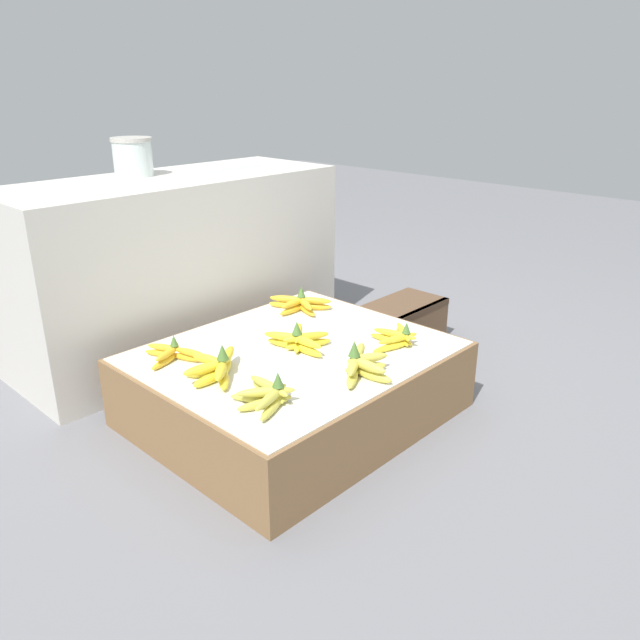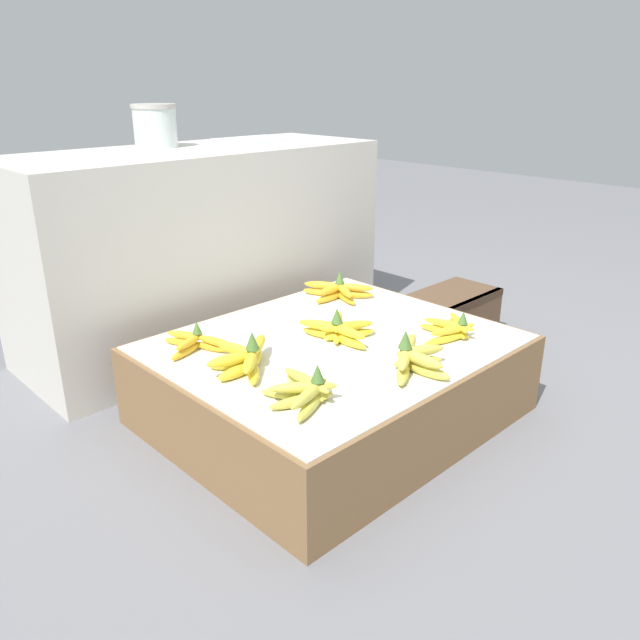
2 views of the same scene
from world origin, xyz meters
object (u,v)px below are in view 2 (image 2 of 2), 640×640
Objects in this scene: banana_bunch_front_midleft at (413,358)px; banana_bunch_middle_left at (244,359)px; banana_bunch_middle_midleft at (339,330)px; glass_jar at (155,126)px; banana_bunch_back_left at (195,342)px; banana_bunch_back_midright at (338,291)px; foam_tray_white at (75,157)px; banana_bunch_front_midright at (452,328)px; wooden_crate at (451,316)px; banana_bunch_front_left at (305,392)px.

banana_bunch_front_midleft is 0.44m from banana_bunch_middle_left.
banana_bunch_front_midleft is 0.98× the size of banana_bunch_middle_left.
banana_bunch_middle_midleft is at bearing 88.79° from banana_bunch_front_midleft.
banana_bunch_front_midleft is 1.45× the size of glass_jar.
banana_bunch_back_midright reaches higher than banana_bunch_back_left.
banana_bunch_middle_midleft is 0.84× the size of foam_tray_white.
foam_tray_white is (-0.65, 0.48, 0.46)m from banana_bunch_back_midright.
banana_bunch_back_left is at bearing 124.01° from banana_bunch_front_midleft.
banana_bunch_front_midright reaches higher than banana_bunch_back_left.
banana_bunch_front_midright is at bearing -23.06° from banana_bunch_middle_left.
banana_bunch_front_midleft is 0.27m from banana_bunch_front_midright.
banana_bunch_back_midright is 0.93m from foam_tray_white.
banana_bunch_back_midright is (0.58, 0.22, -0.00)m from banana_bunch_middle_left.
glass_jar is (-0.75, 0.78, 0.70)m from wooden_crate.
banana_bunch_front_midleft is (-0.73, -0.37, 0.18)m from wooden_crate.
banana_bunch_front_midleft is at bearing -43.89° from banana_bunch_middle_left.
banana_bunch_back_left is 0.82× the size of foam_tray_white.
banana_bunch_back_midright reaches higher than banana_bunch_front_midright.
wooden_crate is 0.84m from banana_bunch_front_midleft.
banana_bunch_back_left is at bearing -177.19° from banana_bunch_back_midright.
banana_bunch_front_left reaches higher than banana_bunch_front_midright.
banana_bunch_middle_left reaches higher than banana_bunch_front_midright.
banana_bunch_front_midright is 1.04× the size of banana_bunch_back_left.
banana_bunch_front_midleft is at bearing -69.23° from foam_tray_white.
banana_bunch_back_left is 0.69m from foam_tray_white.
banana_bunch_back_left is 0.60m from banana_bunch_back_midright.
banana_bunch_middle_left is 0.85m from foam_tray_white.
banana_bunch_middle_left is at bearing 156.94° from banana_bunch_front_midright.
banana_bunch_front_midleft is (0.32, -0.07, 0.01)m from banana_bunch_front_left.
banana_bunch_front_left is at bearing -91.15° from banana_bunch_middle_left.
banana_bunch_front_midleft is 0.59m from banana_bunch_back_midright.
glass_jar reaches higher than banana_bunch_back_left.
foam_tray_white reaches higher than banana_bunch_middle_left.
wooden_crate is 0.59m from banana_bunch_front_midright.
banana_bunch_middle_left is 0.32m from banana_bunch_middle_midleft.
banana_bunch_back_left is (-0.02, 0.20, -0.01)m from banana_bunch_middle_left.
banana_bunch_back_midright is (-0.47, 0.15, 0.17)m from wooden_crate.
banana_bunch_front_midright is 1.01× the size of banana_bunch_middle_midleft.
wooden_crate is at bearing -18.02° from banana_bunch_back_midright.
banana_bunch_front_midright reaches higher than wooden_crate.
glass_jar is at bearing 21.82° from foam_tray_white.
banana_bunch_middle_midleft is 1.45× the size of glass_jar.
banana_bunch_middle_left is at bearing 174.86° from banana_bunch_middle_midleft.
glass_jar is (0.29, 0.85, 0.52)m from banana_bunch_middle_left.
wooden_crate is at bearing 33.76° from banana_bunch_front_midright.
banana_bunch_front_midright is (0.26, 0.06, -0.01)m from banana_bunch_front_midleft.
foam_tray_white is at bearing 150.26° from wooden_crate.
foam_tray_white is at bearing 110.77° from banana_bunch_front_midleft.
wooden_crate is 1.11m from banana_bunch_front_left.
banana_bunch_middle_left is 1.04m from glass_jar.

